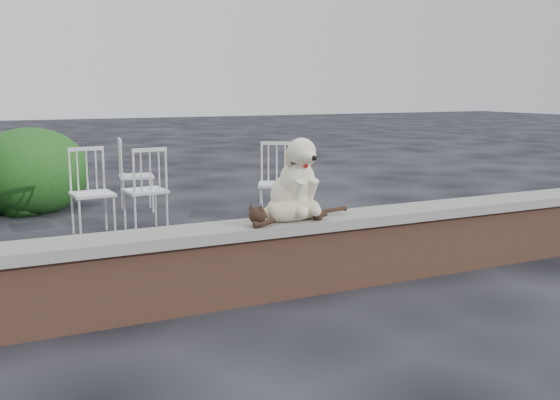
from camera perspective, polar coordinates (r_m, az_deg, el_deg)
name	(u,v)px	position (r m, az deg, el deg)	size (l,w,h in m)	color
ground	(325,287)	(5.11, 4.10, -7.84)	(60.00, 60.00, 0.00)	black
brick_wall	(326,257)	(5.04, 4.14, -5.14)	(6.00, 0.30, 0.50)	brown
capstone	(326,221)	(4.97, 4.18, -1.91)	(6.20, 0.40, 0.08)	slate
dog	(292,176)	(4.87, 1.09, 2.13)	(0.42, 0.55, 0.63)	beige
cat	(291,209)	(4.74, 1.04, -0.85)	(1.08, 0.26, 0.18)	tan
chair_b	(92,192)	(7.06, -16.55, 0.67)	(0.56, 0.56, 0.94)	white
chair_c	(145,189)	(7.13, -12.06, 0.96)	(0.56, 0.56, 0.94)	white
chair_d	(277,183)	(7.44, -0.32, 1.56)	(0.56, 0.56, 0.94)	white
chair_e	(136,175)	(8.34, -12.81, 2.22)	(0.56, 0.56, 0.94)	white
potted_plant_b	(19,173)	(8.52, -22.42, 2.25)	(0.59, 0.59, 1.05)	#1A4814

